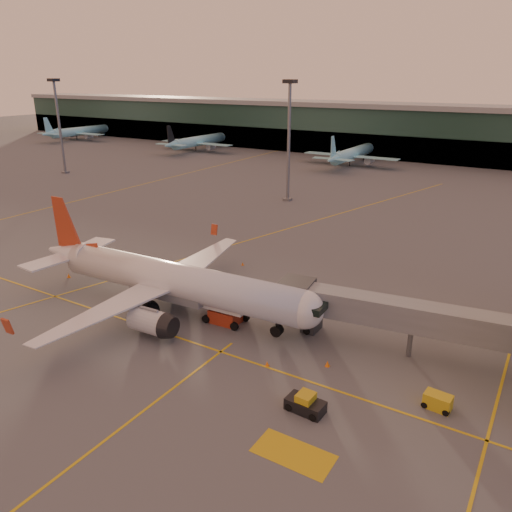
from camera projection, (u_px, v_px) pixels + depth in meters
The scene contains 15 objects.
ground at pixel (150, 361), 48.97m from camera, with size 600.00×600.00×0.00m, color #4C4F54.
taxi_markings at pixel (293, 234), 88.20m from camera, with size 100.12×173.00×0.01m.
terminal at pixel (455, 134), 159.53m from camera, with size 400.00×20.00×17.60m.
mast_west_far at pixel (59, 120), 137.85m from camera, with size 2.40×2.40×25.60m.
mast_west_near at pixel (289, 132), 106.60m from camera, with size 2.40×2.40×25.60m.
distant_aircraft_row at pixel (364, 166), 153.80m from camera, with size 290.00×34.00×13.00m.
main_airplane at pixel (169, 280), 58.20m from camera, with size 39.27×35.37×11.85m.
jet_bridge at pixel (429, 321), 47.98m from camera, with size 28.80×7.01×5.87m.
catering_truck at pixel (224, 300), 55.86m from camera, with size 6.13×2.97×4.66m.
gpu_cart at pixel (438, 402), 41.74m from camera, with size 2.38×1.55×1.33m.
pushback_tug at pixel (305, 404), 41.40m from camera, with size 3.31×1.91×1.66m.
cone_nose at pixel (327, 364), 47.91m from camera, with size 0.46×0.46×0.59m.
cone_tail at pixel (69, 276), 68.99m from camera, with size 0.47×0.47×0.60m.
cone_wing_left at pixel (243, 264), 73.45m from camera, with size 0.38×0.38×0.48m.
cone_fwd at pixel (267, 364), 48.01m from camera, with size 0.39×0.39×0.49m.
Camera 1 is at (31.18, -30.75, 26.38)m, focal length 35.00 mm.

